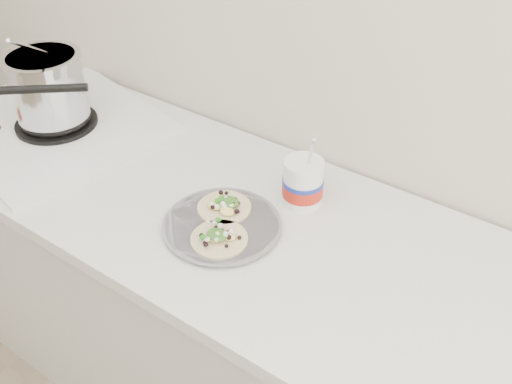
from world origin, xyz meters
The scene contains 4 objects.
counter centered at (0.00, 1.43, 0.45)m, with size 2.44×0.66×0.90m.
stove centered at (-0.84, 1.43, 0.99)m, with size 0.70×0.67×0.28m.
taco_plate centered at (-0.14, 1.35, 0.92)m, with size 0.29×0.29×0.04m.
tub centered at (-0.04, 1.55, 0.97)m, with size 0.10×0.10×0.23m.
Camera 1 is at (0.52, 0.55, 1.81)m, focal length 40.00 mm.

